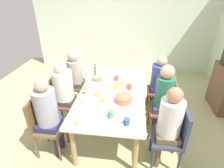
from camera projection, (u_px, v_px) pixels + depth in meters
ground_plane at (112, 127)px, 3.25m from camera, size 6.35×6.35×0.00m
wall_left at (125, 24)px, 4.99m from camera, size 0.12×5.05×2.60m
dining_table at (112, 96)px, 2.94m from camera, size 1.85×1.02×0.72m
chair_0 at (60, 99)px, 3.11m from camera, size 0.40×0.40×0.90m
person_0 at (64, 88)px, 2.99m from camera, size 0.33×0.33×1.22m
chair_1 at (44, 123)px, 2.57m from camera, size 0.40×0.40×0.90m
person_1 at (47, 112)px, 2.46m from camera, size 0.30×0.30×1.22m
chair_2 at (174, 135)px, 2.37m from camera, size 0.40×0.40×0.90m
person_2 at (169, 122)px, 2.28m from camera, size 0.30×0.30×1.21m
chair_3 at (167, 107)px, 2.91m from camera, size 0.40×0.40×0.90m
person_3 at (163, 95)px, 2.81m from camera, size 0.30×0.30×1.23m
chair_4 at (72, 82)px, 3.65m from camera, size 0.40×0.40×0.90m
person_4 at (75, 74)px, 3.54m from camera, size 0.30×0.30×1.18m
chair_5 at (163, 88)px, 3.45m from camera, size 0.40×0.40×0.90m
person_5 at (159, 79)px, 3.37m from camera, size 0.32×0.32×1.15m
plate_0 at (78, 121)px, 2.26m from camera, size 0.24×0.24×0.04m
plate_1 at (108, 87)px, 3.03m from camera, size 0.22×0.22×0.04m
plate_2 at (103, 100)px, 2.69m from camera, size 0.24×0.24×0.04m
bowl_0 at (124, 98)px, 2.65m from camera, size 0.26×0.26×0.11m
bowl_1 at (97, 78)px, 3.26m from camera, size 0.16×0.16×0.08m
bowl_2 at (127, 81)px, 3.14m from camera, size 0.25×0.25×0.10m
cup_0 at (117, 85)px, 3.01m from camera, size 0.12×0.08×0.10m
cup_1 at (129, 87)px, 2.97m from camera, size 0.11×0.08×0.09m
cup_2 at (116, 78)px, 3.26m from camera, size 0.11×0.08×0.09m
cup_3 at (111, 114)px, 2.34m from camera, size 0.11×0.07×0.10m
cup_4 at (98, 94)px, 2.80m from camera, size 0.12×0.09×0.08m
cup_5 at (85, 89)px, 2.94m from camera, size 0.11×0.08×0.07m
cup_6 at (127, 122)px, 2.23m from camera, size 0.12×0.08×0.08m
bottle_0 at (95, 71)px, 3.35m from camera, size 0.05×0.05×0.25m
bottle_1 at (104, 76)px, 3.18m from camera, size 0.05×0.05×0.23m
bottle_2 at (84, 98)px, 2.59m from camera, size 0.06×0.06×0.19m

